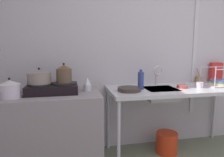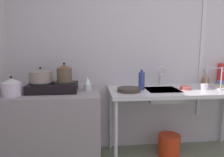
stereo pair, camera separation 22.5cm
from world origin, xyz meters
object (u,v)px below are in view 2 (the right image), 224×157
object	(u,v)px
faucet	(161,73)
small_bowl_on_drainboard	(186,88)
stove	(53,87)
bucket_on_floor	(169,145)
percolator	(88,84)
utensil_jar	(206,81)
pot_on_right_burner	(64,73)
cup_by_rack	(204,86)
pot_on_left_burner	(41,76)
bottle_by_sink	(142,81)
pot_beside_stove	(12,87)
sink_basin	(162,95)
frying_pan	(129,90)

from	to	relation	value
faucet	small_bowl_on_drainboard	size ratio (longest dim) A/B	2.05
stove	bucket_on_floor	world-z (taller)	stove
percolator	utensil_jar	distance (m)	1.57
pot_on_right_burner	small_bowl_on_drainboard	size ratio (longest dim) A/B	1.69
cup_by_rack	bucket_on_floor	xyz separation A→B (m)	(-0.36, 0.07, -0.75)
pot_on_left_burner	bottle_by_sink	xyz separation A→B (m)	(1.12, -0.00, -0.08)
utensil_jar	small_bowl_on_drainboard	bearing A→B (deg)	-144.00
pot_beside_stove	small_bowl_on_drainboard	xyz separation A→B (m)	(1.88, 0.12, -0.07)
cup_by_rack	bucket_on_floor	world-z (taller)	cup_by_rack
pot_on_left_burner	pot_on_right_burner	distance (m)	0.25
small_bowl_on_drainboard	bucket_on_floor	xyz separation A→B (m)	(-0.14, 0.05, -0.73)
stove	small_bowl_on_drainboard	size ratio (longest dim) A/B	4.22
pot_on_right_burner	sink_basin	size ratio (longest dim) A/B	0.56
percolator	bottle_by_sink	xyz separation A→B (m)	(0.61, -0.04, 0.03)
utensil_jar	bottle_by_sink	bearing A→B (deg)	-163.39
pot_on_right_burner	faucet	world-z (taller)	pot_on_right_burner
stove	pot_beside_stove	size ratio (longest dim) A/B	2.63
pot_on_right_burner	frying_pan	distance (m)	0.73
small_bowl_on_drainboard	utensil_jar	bearing A→B (deg)	36.00
frying_pan	percolator	bearing A→B (deg)	166.91
percolator	bottle_by_sink	distance (m)	0.62
frying_pan	bucket_on_floor	distance (m)	0.91
pot_on_right_burner	cup_by_rack	world-z (taller)	pot_on_right_burner
pot_on_left_burner	percolator	distance (m)	0.51
sink_basin	frying_pan	xyz separation A→B (m)	(-0.40, -0.06, 0.08)
frying_pan	faucet	bearing A→B (deg)	27.77
pot_on_left_burner	utensil_jar	bearing A→B (deg)	7.66
pot_beside_stove	utensil_jar	distance (m)	2.35
pot_beside_stove	faucet	distance (m)	1.68
frying_pan	cup_by_rack	world-z (taller)	cup_by_rack
pot_on_left_burner	utensil_jar	distance (m)	2.08
pot_on_left_burner	sink_basin	distance (m)	1.38
pot_on_right_burner	percolator	xyz separation A→B (m)	(0.25, 0.03, -0.13)
cup_by_rack	bottle_by_sink	bearing A→B (deg)	176.42
sink_basin	percolator	bearing A→B (deg)	177.17
faucet	bottle_by_sink	bearing A→B (deg)	-150.20
stove	faucet	world-z (taller)	faucet
bottle_by_sink	frying_pan	bearing A→B (deg)	-155.97
stove	percolator	distance (m)	0.38
sink_basin	bottle_by_sink	xyz separation A→B (m)	(-0.25, 0.01, 0.17)
small_bowl_on_drainboard	percolator	bearing A→B (deg)	176.81
sink_basin	frying_pan	distance (m)	0.42
pot_on_right_burner	pot_beside_stove	world-z (taller)	pot_on_right_burner
bottle_by_sink	sink_basin	bearing A→B (deg)	-1.59
pot_on_left_burner	bottle_by_sink	world-z (taller)	pot_on_left_burner
faucet	bucket_on_floor	xyz separation A→B (m)	(0.10, -0.13, -0.89)
small_bowl_on_drainboard	utensil_jar	size ratio (longest dim) A/B	0.62
small_bowl_on_drainboard	cup_by_rack	bearing A→B (deg)	-4.89
sink_basin	frying_pan	world-z (taller)	frying_pan
pot_on_right_burner	bucket_on_floor	xyz separation A→B (m)	(1.24, 0.02, -0.92)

